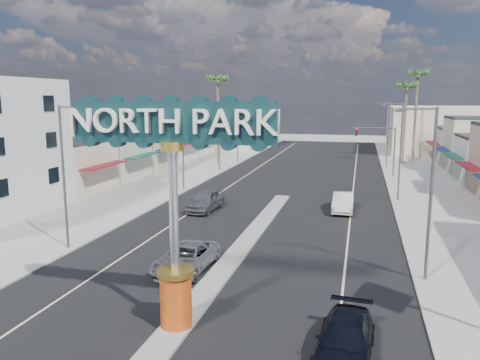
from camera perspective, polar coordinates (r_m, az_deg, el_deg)
The scene contains 24 objects.
ground at distance 46.28m, azimuth 5.45°, elevation -1.85°, with size 160.00×160.00×0.00m, color gray.
road at distance 46.28m, azimuth 5.45°, elevation -1.85°, with size 20.00×120.00×0.01m, color black.
median_island at distance 31.05m, azimuth 0.71°, elevation -7.56°, with size 1.30×30.00×0.16m, color gray.
sidewalk_left at distance 50.34m, azimuth -10.48°, elevation -0.95°, with size 8.00×120.00×0.12m, color gray.
sidewalk_right at distance 46.25m, azimuth 22.86°, elevation -2.53°, with size 8.00×120.00×0.12m, color gray.
storefront_row_left at distance 65.89m, azimuth -13.71°, elevation 4.06°, with size 12.00×42.00×6.00m, color beige.
backdrop_far_left at distance 94.50m, azimuth -3.43°, elevation 6.62°, with size 20.00×20.00×8.00m, color #B7B29E.
backdrop_far_right at distance 91.16m, azimuth 24.05°, elevation 5.66°, with size 20.00×20.00×8.00m, color beige.
gateway_sign at distance 18.49m, azimuth -8.18°, elevation -1.02°, with size 8.20×1.50×9.15m.
traffic_signal_left at distance 61.17m, azimuth -0.93°, elevation 5.11°, with size 5.09×0.45×6.00m.
traffic_signal_right at distance 59.02m, azimuth 16.59°, elevation 4.52°, with size 5.09×0.45×6.00m.
streetlight_l_near at distance 30.62m, azimuth -20.49°, elevation 1.14°, with size 2.03×0.22×9.00m.
streetlight_l_mid at distance 48.25m, azimuth -6.81°, elevation 4.69°, with size 2.03×0.22×9.00m.
streetlight_l_far at distance 69.15m, azimuth -0.16°, elevation 6.32°, with size 2.03×0.22×9.00m.
streetlight_r_near at distance 25.36m, azimuth 21.95°, elevation -0.65°, with size 2.03×0.22×9.00m.
streetlight_r_mid at distance 45.10m, azimuth 18.79°, elevation 3.87°, with size 2.03×0.22×9.00m.
streetlight_r_far at distance 66.99m, azimuth 17.47°, elevation 5.75°, with size 2.03×0.22×9.00m.
palm_left_far at distance 67.83m, azimuth -2.74°, elevation 11.68°, with size 2.60×2.60×13.10m.
palm_right_mid at distance 71.02m, azimuth 19.65°, elevation 10.32°, with size 2.60×2.60×12.10m.
palm_right_far at distance 77.23m, azimuth 20.85°, elevation 11.50°, with size 2.60×2.60×14.10m.
suv_left at distance 26.28m, azimuth -6.58°, elevation -9.41°, with size 2.44×5.29×1.47m, color #A3A2A7.
suv_right at distance 18.36m, azimuth 12.67°, elevation -18.59°, with size 2.00×4.92×1.43m, color black.
car_parked_left at distance 39.79m, azimuth -4.27°, elevation -2.50°, with size 2.04×5.07×1.73m, color slate.
car_parked_right at distance 40.34m, azimuth 12.45°, elevation -2.65°, with size 1.67×4.80×1.58m, color silver.
Camera 1 is at (7.05, -14.76, 9.40)m, focal length 35.00 mm.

